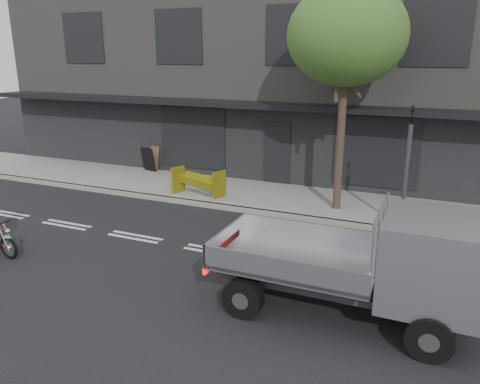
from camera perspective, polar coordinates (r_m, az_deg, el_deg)
name	(u,v)px	position (r m, az deg, el deg)	size (l,w,h in m)	color
ground	(214,251)	(11.94, -3.18, -7.21)	(80.00, 80.00, 0.00)	black
sidewalk	(275,198)	(15.99, 4.29, -0.69)	(32.00, 3.20, 0.15)	gray
kerb	(258,212)	(14.56, 2.22, -2.41)	(32.00, 0.20, 0.15)	gray
building_main	(326,72)	(21.64, 10.43, 14.18)	(26.00, 10.00, 8.00)	slate
street_tree	(347,36)	(14.23, 12.90, 18.06)	(3.40, 3.40, 6.74)	#382B21
traffic_light_pole	(406,174)	(13.51, 19.57, 2.08)	(0.12, 0.12, 3.50)	#2D2D30
flatbed_ute	(407,261)	(8.85, 19.66, -7.95)	(4.87, 2.05, 2.25)	black
construction_barrier	(195,183)	(15.73, -5.52, 1.06)	(1.69, 0.68, 0.95)	#FFF90D
sandwich_board	(148,159)	(19.48, -11.12, 3.92)	(0.63, 0.42, 0.99)	black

